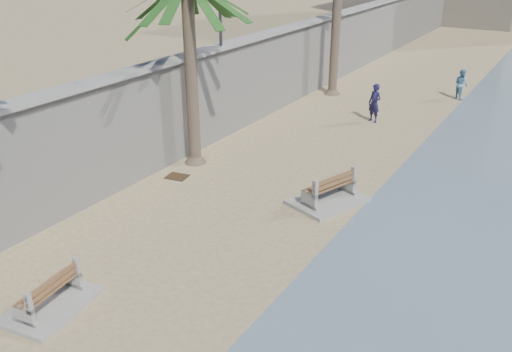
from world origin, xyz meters
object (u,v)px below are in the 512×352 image
at_px(bench_far, 329,190).
at_px(person_b, 462,82).
at_px(bench_near, 49,294).
at_px(person_a, 375,100).

relative_size(bench_far, person_b, 1.60).
bearing_deg(bench_near, person_b, 80.07).
height_order(person_a, person_b, person_a).
bearing_deg(bench_far, bench_near, -111.16).
xyz_separation_m(bench_near, person_b, (3.80, 21.71, 0.47)).
xyz_separation_m(bench_far, person_b, (0.78, 13.91, 0.41)).
distance_m(bench_near, person_a, 16.07).
height_order(bench_far, person_b, person_b).
xyz_separation_m(bench_far, person_a, (-1.60, 8.19, 0.55)).
bearing_deg(bench_near, person_a, 84.93).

